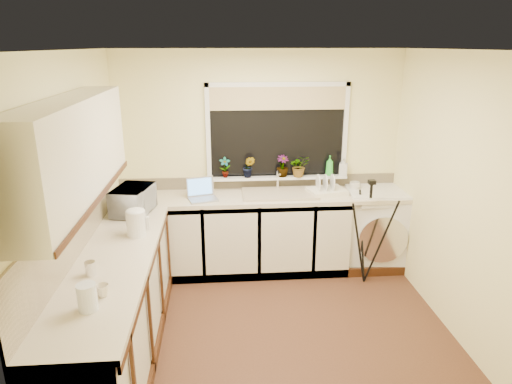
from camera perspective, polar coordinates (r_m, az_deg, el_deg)
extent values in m
plane|color=#563122|center=(4.37, 2.17, -16.76)|extent=(3.20, 3.20, 0.00)
plane|color=white|center=(3.59, 2.65, 17.33)|extent=(3.20, 3.20, 0.00)
plane|color=#FFF4AA|center=(5.24, 0.43, 4.01)|extent=(3.20, 0.00, 3.20)
plane|color=#FFF4AA|center=(2.46, 6.67, -13.07)|extent=(3.20, 0.00, 3.20)
plane|color=#FFF4AA|center=(3.95, -21.31, -1.95)|extent=(0.00, 3.00, 3.00)
plane|color=#FFF4AA|center=(4.30, 24.07, -0.74)|extent=(0.00, 3.00, 3.00)
cube|color=silver|center=(5.19, -2.90, -5.42)|extent=(2.55, 0.60, 0.86)
cube|color=silver|center=(3.95, -16.89, -14.29)|extent=(0.54, 2.40, 0.86)
cube|color=beige|center=(5.05, 0.71, -0.61)|extent=(3.20, 0.60, 0.04)
cube|color=beige|center=(3.74, -17.52, -8.42)|extent=(0.60, 2.40, 0.04)
cube|color=silver|center=(3.34, -21.88, 4.77)|extent=(0.28, 1.90, 0.70)
cube|color=beige|center=(3.72, -22.21, -4.96)|extent=(0.02, 2.40, 0.45)
cube|color=beige|center=(5.29, 0.43, 1.30)|extent=(3.20, 0.02, 0.14)
cube|color=black|center=(5.18, 2.68, 7.50)|extent=(1.50, 0.02, 1.00)
cube|color=tan|center=(5.10, 2.77, 11.60)|extent=(1.50, 0.02, 0.25)
cube|color=white|center=(5.24, 2.67, 1.85)|extent=(1.60, 0.14, 0.03)
cube|color=tan|center=(5.06, 2.97, -0.20)|extent=(0.82, 0.46, 0.03)
cylinder|color=silver|center=(5.20, 2.73, 1.54)|extent=(0.03, 0.03, 0.24)
cube|color=white|center=(5.51, 14.46, -4.22)|extent=(0.70, 0.68, 0.92)
cube|color=gray|center=(4.91, -6.61, -0.92)|extent=(0.34, 0.29, 0.02)
cube|color=#5A9EF4|center=(5.00, -6.99, 0.71)|extent=(0.30, 0.13, 0.21)
cylinder|color=white|center=(4.09, -14.73, -3.84)|extent=(0.17, 0.17, 0.22)
cube|color=white|center=(5.13, 8.82, 0.06)|extent=(0.46, 0.38, 0.06)
cylinder|color=white|center=(3.10, -20.35, -12.23)|extent=(0.12, 0.12, 0.18)
cylinder|color=silver|center=(3.53, -20.00, -8.97)|extent=(0.08, 0.08, 0.10)
imported|color=silver|center=(4.64, -15.11, -1.00)|extent=(0.41, 0.53, 0.26)
imported|color=#999999|center=(5.16, -3.91, 3.08)|extent=(0.13, 0.09, 0.23)
imported|color=#999999|center=(5.14, -0.91, 3.15)|extent=(0.16, 0.14, 0.25)
imported|color=#999999|center=(5.19, 3.34, 3.26)|extent=(0.16, 0.16, 0.24)
imported|color=#999999|center=(5.20, 5.42, 3.25)|extent=(0.24, 0.21, 0.25)
imported|color=green|center=(5.31, 9.18, 3.29)|extent=(0.10, 0.10, 0.23)
imported|color=#999999|center=(5.34, 10.87, 3.15)|extent=(0.12, 0.12, 0.20)
imported|color=silver|center=(5.33, 12.24, 0.73)|extent=(0.12, 0.12, 0.10)
imported|color=beige|center=(3.24, -18.61, -11.58)|extent=(0.11, 0.11, 0.08)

